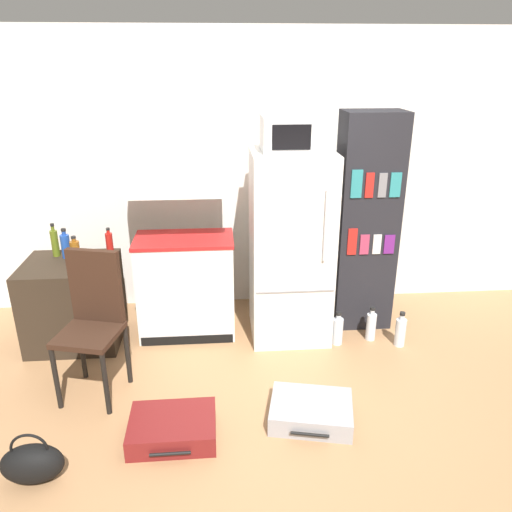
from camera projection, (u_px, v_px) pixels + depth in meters
name	position (u px, v px, depth m)	size (l,w,h in m)	color
ground_plane	(264.00, 432.00, 3.27)	(24.00, 24.00, 0.00)	#A3754C
wall_back	(266.00, 174.00, 4.67)	(6.40, 0.10, 2.55)	white
side_table	(74.00, 302.00, 4.22)	(0.75, 0.63, 0.72)	#2D2319
kitchen_hutch	(184.00, 239.00, 4.17)	(0.83, 0.48, 1.91)	silver
refrigerator	(290.00, 247.00, 4.19)	(0.66, 0.66, 1.61)	silver
microwave	(293.00, 133.00, 3.84)	(0.50, 0.42, 0.27)	silver
bookshelf	(366.00, 224.00, 4.32)	(0.51, 0.36, 1.90)	black
bottle_blue_soda	(66.00, 245.00, 4.16)	(0.08, 0.08, 0.26)	#1E47A3
bottle_ketchup_red	(109.00, 242.00, 4.28)	(0.06, 0.06, 0.22)	#AD1914
bottle_olive_oil	(55.00, 242.00, 4.19)	(0.06, 0.06, 0.29)	#566619
bottle_amber_beer	(75.00, 250.00, 4.11)	(0.08, 0.08, 0.21)	brown
bowl	(94.00, 261.00, 4.07)	(0.14, 0.14, 0.04)	silver
chair	(93.00, 312.00, 3.51)	(0.49, 0.49, 1.06)	black
suitcase_large_flat	(173.00, 428.00, 3.21)	(0.56, 0.44, 0.14)	maroon
suitcase_small_flat	(311.00, 411.00, 3.37)	(0.62, 0.52, 0.14)	#99999E
handbag	(32.00, 463.00, 2.86)	(0.36, 0.20, 0.33)	black
water_bottle_front	(338.00, 330.00, 4.25)	(0.09, 0.09, 0.30)	silver
water_bottle_middle	(400.00, 331.00, 4.22)	(0.09, 0.09, 0.32)	silver
water_bottle_back	(371.00, 326.00, 4.31)	(0.08, 0.08, 0.31)	silver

